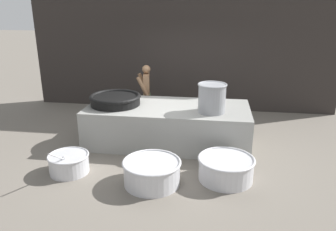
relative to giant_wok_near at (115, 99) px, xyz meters
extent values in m
plane|color=slate|center=(1.15, 0.04, -0.96)|extent=(60.00, 60.00, 0.00)
cube|color=#2D2826|center=(1.15, 2.71, 1.27)|extent=(8.65, 0.24, 4.46)
cube|color=gray|center=(1.15, 0.04, -0.54)|extent=(3.48, 1.56, 0.84)
cylinder|color=black|center=(0.00, 0.00, -0.03)|extent=(1.07, 1.07, 0.18)
torus|color=black|center=(0.00, 0.00, 0.06)|extent=(1.11, 1.11, 0.09)
cylinder|color=gray|center=(2.09, -0.22, 0.16)|extent=(0.55, 0.55, 0.57)
torus|color=gray|center=(2.09, -0.22, 0.45)|extent=(0.59, 0.59, 0.04)
cylinder|color=#8C6647|center=(0.44, 1.21, -0.59)|extent=(0.11, 0.11, 0.73)
cylinder|color=#8C6647|center=(0.41, 1.37, -0.59)|extent=(0.11, 0.11, 0.73)
cube|color=#4C663F|center=(0.42, 1.29, -0.45)|extent=(0.21, 0.25, 0.48)
cube|color=#8C6647|center=(0.42, 1.29, 0.04)|extent=(0.21, 0.46, 0.54)
cylinder|color=#8C6647|center=(0.37, 1.06, 0.04)|extent=(0.31, 0.13, 0.50)
cylinder|color=#8C6647|center=(0.30, 1.50, 0.04)|extent=(0.31, 0.13, 0.50)
sphere|color=#8C6647|center=(0.42, 1.29, 0.43)|extent=(0.21, 0.21, 0.21)
cylinder|color=silver|center=(-0.43, -1.58, -0.79)|extent=(0.71, 0.71, 0.34)
torus|color=silver|center=(-0.43, -1.58, -0.63)|extent=(0.74, 0.74, 0.04)
cylinder|color=tan|center=(-0.43, -1.58, -0.72)|extent=(0.62, 0.62, 0.08)
sphere|color=silver|center=(-0.44, -1.70, -0.64)|extent=(0.13, 0.13, 0.13)
cylinder|color=silver|center=(-0.46, -1.93, -0.48)|extent=(0.06, 0.48, 0.34)
cylinder|color=silver|center=(2.39, -1.43, -0.77)|extent=(0.95, 0.95, 0.39)
torus|color=silver|center=(2.39, -1.43, -0.57)|extent=(0.99, 0.99, 0.05)
cylinder|color=orange|center=(2.39, -1.43, -0.68)|extent=(0.83, 0.83, 0.10)
cylinder|color=orange|center=(2.47, -1.17, -0.61)|extent=(0.06, 0.05, 0.03)
cylinder|color=orange|center=(2.36, -1.42, -0.61)|extent=(0.04, 0.03, 0.03)
cylinder|color=orange|center=(2.39, -1.43, -0.62)|extent=(0.04, 0.04, 0.03)
cylinder|color=orange|center=(2.52, -1.58, -0.62)|extent=(0.03, 0.04, 0.03)
cylinder|color=orange|center=(2.44, -1.36, -0.61)|extent=(0.05, 0.05, 0.04)
cylinder|color=orange|center=(2.42, -1.33, -0.61)|extent=(0.04, 0.04, 0.04)
cylinder|color=orange|center=(2.36, -1.36, -0.61)|extent=(0.06, 0.06, 0.03)
cylinder|color=orange|center=(2.41, -1.43, -0.61)|extent=(0.05, 0.04, 0.04)
cylinder|color=orange|center=(2.21, -1.64, -0.61)|extent=(0.05, 0.04, 0.04)
cylinder|color=orange|center=(2.62, -1.37, -0.61)|extent=(0.06, 0.06, 0.04)
cylinder|color=orange|center=(2.26, -1.61, -0.61)|extent=(0.06, 0.05, 0.03)
cylinder|color=orange|center=(2.42, -1.37, -0.61)|extent=(0.05, 0.05, 0.03)
cylinder|color=orange|center=(2.38, -1.32, -0.61)|extent=(0.06, 0.05, 0.04)
cylinder|color=silver|center=(1.14, -1.76, -0.76)|extent=(0.96, 0.96, 0.40)
torus|color=silver|center=(1.14, -1.76, -0.56)|extent=(1.00, 1.00, 0.05)
cylinder|color=#6B9347|center=(1.14, -1.76, -0.67)|extent=(0.84, 0.84, 0.10)
camera|label=1|loc=(2.13, -6.62, 1.97)|focal=35.00mm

